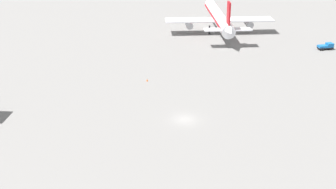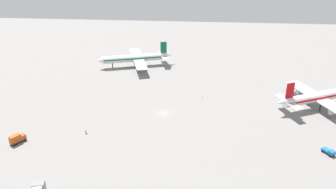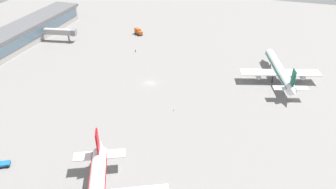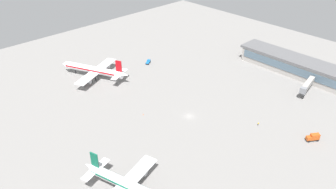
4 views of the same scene
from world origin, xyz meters
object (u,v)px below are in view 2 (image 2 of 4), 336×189
airplane_at_gate (136,58)px  safety_cone_near_gate (203,97)px  catering_truck (17,139)px  airplane_taxiing (321,96)px  pushback_tractor (329,152)px  ground_crew_worker (86,132)px

airplane_at_gate → safety_cone_near_gate: 49.90m
catering_truck → airplane_at_gate: bearing=12.5°
airplane_taxiing → airplane_at_gate: bearing=129.8°
airplane_taxiing → safety_cone_near_gate: airplane_taxiing is taller
airplane_taxiing → safety_cone_near_gate: 48.79m
airplane_taxiing → pushback_tractor: 35.34m
airplane_at_gate → airplane_taxiing: size_ratio=0.96×
catering_truck → safety_cone_near_gate: 76.61m
catering_truck → ground_crew_worker: size_ratio=3.41×
pushback_tractor → catering_truck: (-106.79, -1.23, 0.73)m
airplane_at_gate → airplane_taxiing: airplane_taxiing is taller
pushback_tractor → safety_cone_near_gate: size_ratio=7.91×
airplane_taxiing → catering_truck: size_ratio=7.28×
pushback_tractor → safety_cone_near_gate: pushback_tractor is taller
pushback_tractor → catering_truck: 106.80m
airplane_at_gate → safety_cone_near_gate: bearing=118.6°
ground_crew_worker → safety_cone_near_gate: bearing=77.9°
airplane_taxiing → catering_truck: bearing=172.8°
ground_crew_worker → catering_truck: bearing=-120.6°
airplane_at_gate → ground_crew_worker: bearing=67.3°
airplane_taxiing → catering_truck: airplane_taxiing is taller
pushback_tractor → catering_truck: size_ratio=0.83×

